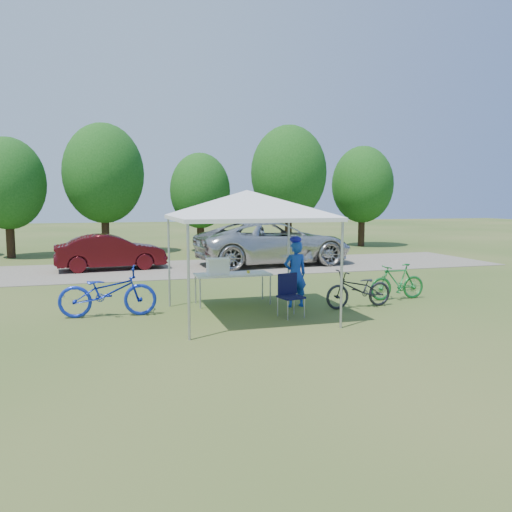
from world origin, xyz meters
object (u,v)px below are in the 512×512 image
at_px(folding_chair, 289,291).
at_px(cyclist, 295,274).
at_px(minivan, 274,243).
at_px(sedan, 111,252).
at_px(bike_dark, 359,289).
at_px(bike_blue, 108,292).
at_px(folding_table, 233,275).
at_px(bike_green, 397,282).
at_px(cooler, 218,266).

relative_size(folding_chair, cyclist, 0.59).
height_order(minivan, sedan, minivan).
bearing_deg(bike_dark, sedan, -150.55).
bearing_deg(cyclist, bike_blue, -6.14).
relative_size(folding_table, minivan, 0.30).
distance_m(bike_green, minivan, 7.52).
distance_m(cyclist, sedan, 8.85).
height_order(folding_chair, bike_green, folding_chair).
height_order(folding_chair, cyclist, cyclist).
xyz_separation_m(folding_table, sedan, (-2.81, 7.07, -0.05)).
bearing_deg(minivan, bike_dark, 172.09).
bearing_deg(bike_green, cooler, -98.22).
height_order(cyclist, sedan, cyclist).
height_order(cooler, bike_dark, cooler).
height_order(bike_blue, bike_dark, bike_blue).
xyz_separation_m(cooler, bike_dark, (3.10, -1.28, -0.49)).
bearing_deg(minivan, bike_blue, 135.92).
bearing_deg(folding_chair, minivan, 62.21).
height_order(bike_green, minivan, minivan).
bearing_deg(folding_table, minivan, 63.91).
height_order(folding_chair, sedan, sedan).
bearing_deg(minivan, cooler, 147.77).
bearing_deg(bike_green, bike_dark, -66.17).
bearing_deg(bike_green, bike_blue, -90.81).
xyz_separation_m(folding_table, cyclist, (1.34, -0.74, 0.08)).
distance_m(folding_table, cooler, 0.43).
relative_size(cooler, sedan, 0.14).
relative_size(folding_chair, bike_dark, 0.54).
bearing_deg(folding_table, cyclist, -29.05).
distance_m(cyclist, bike_dark, 1.53).
xyz_separation_m(folding_table, bike_green, (4.15, -0.66, -0.25)).
bearing_deg(bike_dark, bike_green, 109.55).
xyz_separation_m(bike_blue, bike_dark, (5.65, -0.73, -0.09)).
xyz_separation_m(cooler, cyclist, (1.70, -0.74, -0.16)).
bearing_deg(bike_dark, minivan, 171.65).
relative_size(cooler, bike_blue, 0.25).
height_order(cooler, bike_green, cooler).
distance_m(bike_blue, minivan, 9.64).
relative_size(cooler, cyclist, 0.33).
relative_size(folding_table, cyclist, 1.16).
bearing_deg(bike_blue, cooler, -73.15).
distance_m(folding_table, bike_blue, 2.97).
relative_size(folding_table, bike_blue, 0.88).
height_order(folding_chair, minivan, minivan).
height_order(folding_table, bike_dark, bike_dark).
bearing_deg(cooler, cyclist, -23.59).
relative_size(folding_table, folding_chair, 1.96).
bearing_deg(bike_blue, minivan, -35.60).
relative_size(cooler, bike_green, 0.35).
bearing_deg(bike_dark, bike_blue, -101.56).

